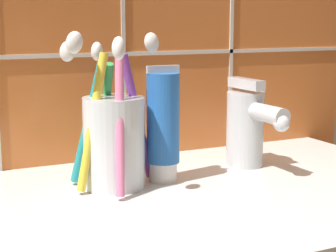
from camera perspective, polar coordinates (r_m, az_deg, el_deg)
name	(u,v)px	position (r cm, az deg, el deg)	size (l,w,h in cm)	color
sink_counter	(171,204)	(57.84, 0.28, -7.98)	(63.20, 35.22, 2.00)	silver
tile_wall_backsplash	(109,15)	(71.35, -6.04, 11.19)	(73.20, 1.72, 40.47)	#C6662D
toothbrush_cup	(113,136)	(59.20, -5.62, -0.99)	(11.47, 13.96, 16.66)	silver
toothpaste_tube	(163,125)	(61.13, -0.50, 0.10)	(3.78, 3.60, 12.77)	white
sink_faucet	(248,125)	(68.07, 8.16, 0.11)	(4.53, 11.26, 10.67)	silver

